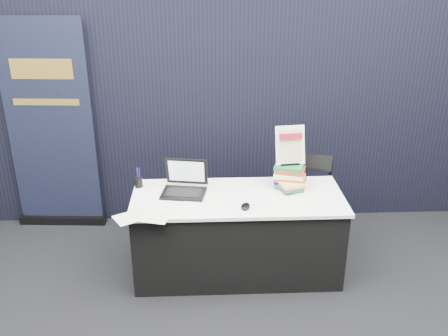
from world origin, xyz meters
TOP-DOWN VIEW (x-y plane):
  - floor at (0.00, 0.00)m, footprint 8.00×8.00m
  - wall_back at (0.00, 4.00)m, footprint 8.00×0.02m
  - drape_partition at (0.00, 1.60)m, footprint 6.00×0.08m
  - display_table at (0.00, 0.55)m, footprint 1.80×0.75m
  - laptop at (-0.46, 0.65)m, footprint 0.40×0.35m
  - mouse at (0.05, 0.33)m, footprint 0.10×0.13m
  - brochure_left at (-0.85, 0.22)m, footprint 0.33×0.30m
  - brochure_mid at (-0.69, 0.22)m, footprint 0.30×0.25m
  - brochure_right at (-0.29, 0.45)m, footprint 0.36×0.30m
  - pen_cup at (-0.86, 0.77)m, footprint 0.09×0.09m
  - book_stack_tall at (0.46, 0.73)m, footprint 0.29×0.25m
  - book_stack_short at (0.47, 0.63)m, footprint 0.22×0.20m
  - info_sign at (0.46, 0.76)m, footprint 0.27×0.15m
  - pullup_banner at (-1.79, 1.50)m, footprint 0.91×0.16m
  - stacking_chair at (0.71, 0.87)m, footprint 0.50×0.51m

SIDE VIEW (x-z plane):
  - floor at x=0.00m, z-range 0.00..0.00m
  - display_table at x=0.00m, z-range 0.00..0.75m
  - stacking_chair at x=0.71m, z-range 0.05..0.98m
  - brochure_mid at x=-0.69m, z-range 0.75..0.75m
  - brochure_left at x=-0.85m, z-range 0.75..0.75m
  - brochure_right at x=-0.29m, z-range 0.75..0.75m
  - mouse at x=0.05m, z-range 0.75..0.79m
  - book_stack_short at x=0.47m, z-range 0.75..0.83m
  - pen_cup at x=-0.86m, z-range 0.75..0.84m
  - laptop at x=-0.46m, z-range 0.68..0.95m
  - book_stack_tall at x=0.46m, z-range 0.75..0.95m
  - pullup_banner at x=-1.79m, z-range -0.12..2.01m
  - info_sign at x=0.46m, z-range 0.94..1.29m
  - drape_partition at x=0.00m, z-range 0.00..2.40m
  - wall_back at x=0.00m, z-range 0.00..3.50m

